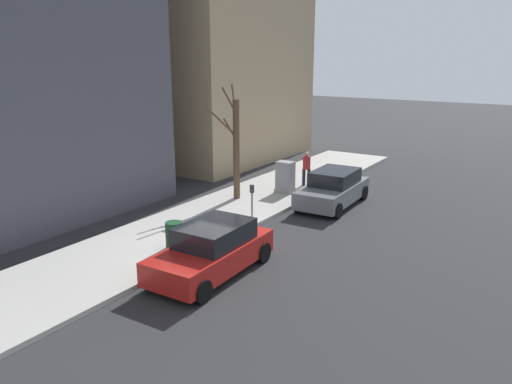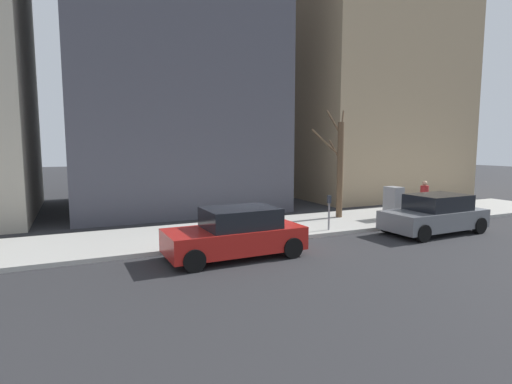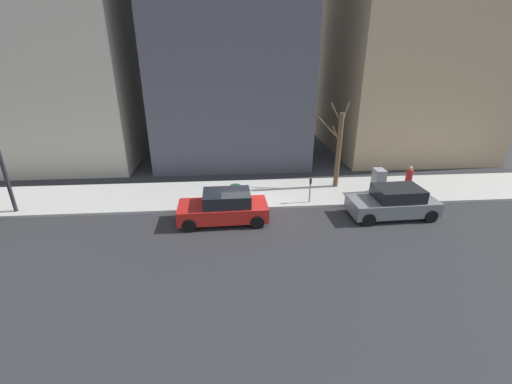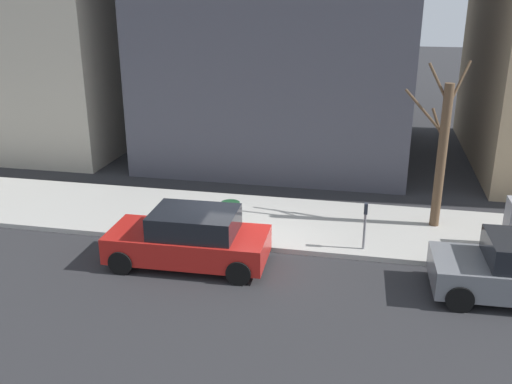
{
  "view_description": "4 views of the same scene",
  "coord_description": "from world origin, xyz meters",
  "px_view_note": "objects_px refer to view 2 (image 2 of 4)",
  "views": [
    {
      "loc": [
        -9.57,
        11.81,
        6.26
      ],
      "look_at": [
        -0.25,
        -2.61,
        1.51
      ],
      "focal_mm": 35.0,
      "sensor_mm": 36.0,
      "label": 1
    },
    {
      "loc": [
        -12.24,
        5.51,
        3.41
      ],
      "look_at": [
        1.6,
        -0.82,
        1.64
      ],
      "focal_mm": 28.0,
      "sensor_mm": 36.0,
      "label": 2
    },
    {
      "loc": [
        -15.86,
        0.75,
        7.7
      ],
      "look_at": [
        -0.48,
        -0.48,
        1.22
      ],
      "focal_mm": 24.0,
      "sensor_mm": 36.0,
      "label": 3
    },
    {
      "loc": [
        -14.17,
        -3.42,
        7.03
      ],
      "look_at": [
        0.1,
        -0.44,
        1.73
      ],
      "focal_mm": 40.0,
      "sensor_mm": 36.0,
      "label": 4
    }
  ],
  "objects_px": {
    "parked_car_red": "(236,234)",
    "office_block_center": "(166,33)",
    "utility_box": "(393,203)",
    "office_tower_left": "(358,73)",
    "parked_car_grey": "(435,215)",
    "pedestrian_near_meter": "(424,197)",
    "bare_tree": "(339,167)",
    "parking_meter": "(329,209)",
    "trash_bin": "(231,225)"
  },
  "relations": [
    {
      "from": "parked_car_red",
      "to": "office_block_center",
      "type": "bearing_deg",
      "value": -4.25
    },
    {
      "from": "utility_box",
      "to": "office_tower_left",
      "type": "relative_size",
      "value": 0.08
    },
    {
      "from": "parked_car_grey",
      "to": "pedestrian_near_meter",
      "type": "relative_size",
      "value": 2.57
    },
    {
      "from": "parked_car_red",
      "to": "bare_tree",
      "type": "relative_size",
      "value": 0.87
    },
    {
      "from": "parked_car_grey",
      "to": "office_tower_left",
      "type": "relative_size",
      "value": 0.25
    },
    {
      "from": "parked_car_grey",
      "to": "office_block_center",
      "type": "height_order",
      "value": "office_block_center"
    },
    {
      "from": "parking_meter",
      "to": "utility_box",
      "type": "bearing_deg",
      "value": -78.18
    },
    {
      "from": "parked_car_grey",
      "to": "pedestrian_near_meter",
      "type": "distance_m",
      "value": 2.91
    },
    {
      "from": "parked_car_grey",
      "to": "bare_tree",
      "type": "relative_size",
      "value": 0.87
    },
    {
      "from": "trash_bin",
      "to": "pedestrian_near_meter",
      "type": "bearing_deg",
      "value": -89.2
    },
    {
      "from": "parked_car_red",
      "to": "pedestrian_near_meter",
      "type": "height_order",
      "value": "pedestrian_near_meter"
    },
    {
      "from": "parked_car_red",
      "to": "office_block_center",
      "type": "height_order",
      "value": "office_block_center"
    },
    {
      "from": "office_tower_left",
      "to": "trash_bin",
      "type": "bearing_deg",
      "value": 126.69
    },
    {
      "from": "parked_car_grey",
      "to": "parking_meter",
      "type": "xyz_separation_m",
      "value": [
        1.65,
        3.8,
        0.24
      ]
    },
    {
      "from": "utility_box",
      "to": "office_block_center",
      "type": "xyz_separation_m",
      "value": [
        9.46,
        7.97,
        8.76
      ]
    },
    {
      "from": "utility_box",
      "to": "parking_meter",
      "type": "bearing_deg",
      "value": 101.82
    },
    {
      "from": "bare_tree",
      "to": "office_block_center",
      "type": "distance_m",
      "value": 12.36
    },
    {
      "from": "parking_meter",
      "to": "bare_tree",
      "type": "height_order",
      "value": "bare_tree"
    },
    {
      "from": "parking_meter",
      "to": "office_tower_left",
      "type": "distance_m",
      "value": 16.08
    },
    {
      "from": "utility_box",
      "to": "office_block_center",
      "type": "distance_m",
      "value": 15.16
    },
    {
      "from": "utility_box",
      "to": "bare_tree",
      "type": "distance_m",
      "value": 2.9
    },
    {
      "from": "trash_bin",
      "to": "pedestrian_near_meter",
      "type": "distance_m",
      "value": 9.56
    },
    {
      "from": "utility_box",
      "to": "office_tower_left",
      "type": "height_order",
      "value": "office_tower_left"
    },
    {
      "from": "office_tower_left",
      "to": "office_block_center",
      "type": "distance_m",
      "value": 13.54
    },
    {
      "from": "parked_car_red",
      "to": "utility_box",
      "type": "height_order",
      "value": "utility_box"
    },
    {
      "from": "trash_bin",
      "to": "pedestrian_near_meter",
      "type": "xyz_separation_m",
      "value": [
        0.13,
        -9.54,
        0.49
      ]
    },
    {
      "from": "pedestrian_near_meter",
      "to": "trash_bin",
      "type": "bearing_deg",
      "value": -111.43
    },
    {
      "from": "utility_box",
      "to": "pedestrian_near_meter",
      "type": "height_order",
      "value": "pedestrian_near_meter"
    },
    {
      "from": "parked_car_grey",
      "to": "utility_box",
      "type": "height_order",
      "value": "utility_box"
    },
    {
      "from": "parking_meter",
      "to": "office_block_center",
      "type": "xyz_separation_m",
      "value": [
        10.31,
        3.91,
        8.63
      ]
    },
    {
      "from": "trash_bin",
      "to": "parked_car_grey",
      "type": "bearing_deg",
      "value": -105.21
    },
    {
      "from": "pedestrian_near_meter",
      "to": "office_tower_left",
      "type": "bearing_deg",
      "value": 136.09
    },
    {
      "from": "parking_meter",
      "to": "bare_tree",
      "type": "bearing_deg",
      "value": -43.17
    },
    {
      "from": "parked_car_grey",
      "to": "utility_box",
      "type": "relative_size",
      "value": 2.98
    },
    {
      "from": "trash_bin",
      "to": "office_block_center",
      "type": "bearing_deg",
      "value": 0.07
    },
    {
      "from": "pedestrian_near_meter",
      "to": "parking_meter",
      "type": "bearing_deg",
      "value": -106.32
    },
    {
      "from": "office_tower_left",
      "to": "pedestrian_near_meter",
      "type": "bearing_deg",
      "value": 158.32
    },
    {
      "from": "parked_car_grey",
      "to": "office_tower_left",
      "type": "xyz_separation_m",
      "value": [
        12.14,
        -5.78,
        7.76
      ]
    },
    {
      "from": "utility_box",
      "to": "office_block_center",
      "type": "height_order",
      "value": "office_block_center"
    },
    {
      "from": "utility_box",
      "to": "office_tower_left",
      "type": "xyz_separation_m",
      "value": [
        9.64,
        -5.52,
        7.65
      ]
    },
    {
      "from": "bare_tree",
      "to": "pedestrian_near_meter",
      "type": "xyz_separation_m",
      "value": [
        -1.59,
        -3.6,
        -1.37
      ]
    },
    {
      "from": "trash_bin",
      "to": "office_tower_left",
      "type": "relative_size",
      "value": 0.05
    },
    {
      "from": "trash_bin",
      "to": "office_tower_left",
      "type": "xyz_separation_m",
      "value": [
        10.04,
        -13.48,
        7.9
      ]
    },
    {
      "from": "parked_car_grey",
      "to": "trash_bin",
      "type": "height_order",
      "value": "parked_car_grey"
    },
    {
      "from": "pedestrian_near_meter",
      "to": "office_tower_left",
      "type": "relative_size",
      "value": 0.1
    },
    {
      "from": "parking_meter",
      "to": "pedestrian_near_meter",
      "type": "xyz_separation_m",
      "value": [
        0.58,
        -5.64,
        0.11
      ]
    },
    {
      "from": "pedestrian_near_meter",
      "to": "parked_car_red",
      "type": "bearing_deg",
      "value": -100.29
    },
    {
      "from": "parked_car_grey",
      "to": "parked_car_red",
      "type": "bearing_deg",
      "value": 87.4
    },
    {
      "from": "parking_meter",
      "to": "office_block_center",
      "type": "height_order",
      "value": "office_block_center"
    },
    {
      "from": "utility_box",
      "to": "office_block_center",
      "type": "bearing_deg",
      "value": 40.14
    }
  ]
}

